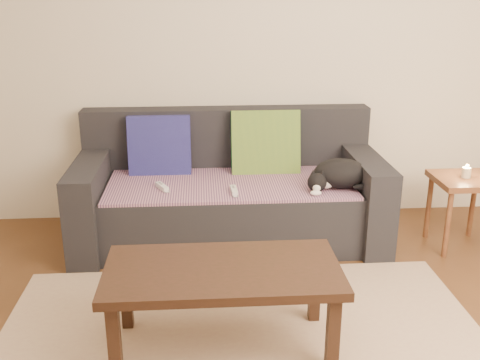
% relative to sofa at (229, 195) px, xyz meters
% --- Properties ---
extents(back_wall, '(4.50, 0.04, 2.60)m').
position_rel_sofa_xyz_m(back_wall, '(0.00, 0.43, 0.99)').
color(back_wall, beige).
rests_on(back_wall, ground).
extents(sofa, '(2.10, 0.94, 0.87)m').
position_rel_sofa_xyz_m(sofa, '(0.00, 0.00, 0.00)').
color(sofa, '#232328').
rests_on(sofa, ground).
extents(throw_blanket, '(1.66, 0.74, 0.02)m').
position_rel_sofa_xyz_m(throw_blanket, '(0.00, -0.09, 0.12)').
color(throw_blanket, '#472C54').
rests_on(throw_blanket, sofa).
extents(cushion_navy, '(0.44, 0.16, 0.45)m').
position_rel_sofa_xyz_m(cushion_navy, '(-0.49, 0.17, 0.32)').
color(cushion_navy, '#15114B').
rests_on(cushion_navy, throw_blanket).
extents(cushion_green, '(0.49, 0.23, 0.51)m').
position_rel_sofa_xyz_m(cushion_green, '(0.27, 0.17, 0.32)').
color(cushion_green, '#0B4B34').
rests_on(cushion_green, throw_blanket).
extents(cat, '(0.45, 0.33, 0.19)m').
position_rel_sofa_xyz_m(cat, '(0.71, -0.25, 0.22)').
color(cat, black).
rests_on(cat, throw_blanket).
extents(wii_remote_a, '(0.10, 0.15, 0.03)m').
position_rel_sofa_xyz_m(wii_remote_a, '(-0.45, -0.20, 0.15)').
color(wii_remote_a, white).
rests_on(wii_remote_a, throw_blanket).
extents(wii_remote_b, '(0.04, 0.15, 0.03)m').
position_rel_sofa_xyz_m(wii_remote_b, '(0.02, -0.30, 0.15)').
color(wii_remote_b, white).
rests_on(wii_remote_b, throw_blanket).
extents(side_table, '(0.40, 0.40, 0.50)m').
position_rel_sofa_xyz_m(side_table, '(1.57, -0.28, 0.10)').
color(side_table, brown).
rests_on(side_table, ground).
extents(candle, '(0.06, 0.06, 0.09)m').
position_rel_sofa_xyz_m(candle, '(1.57, -0.28, 0.23)').
color(candle, beige).
rests_on(candle, side_table).
extents(rug, '(2.50, 1.80, 0.01)m').
position_rel_sofa_xyz_m(rug, '(0.00, -1.42, -0.30)').
color(rug, tan).
rests_on(rug, ground).
extents(coffee_table, '(1.12, 0.56, 0.45)m').
position_rel_sofa_xyz_m(coffee_table, '(-0.10, -1.34, 0.08)').
color(coffee_table, '#311A13').
rests_on(coffee_table, rug).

